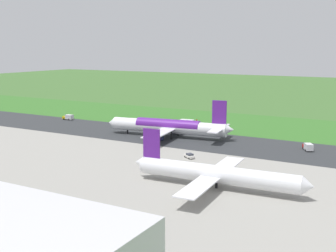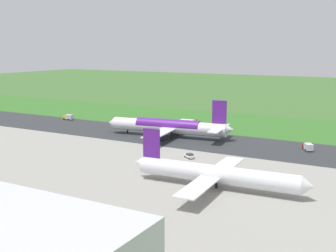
# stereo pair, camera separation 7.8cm
# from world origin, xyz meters

# --- Properties ---
(ground_plane) EXTENTS (800.00, 800.00, 0.00)m
(ground_plane) POSITION_xyz_m (0.00, 0.00, 0.00)
(ground_plane) COLOR #3D662D
(runway_asphalt) EXTENTS (600.00, 32.61, 0.06)m
(runway_asphalt) POSITION_xyz_m (0.00, 0.00, 0.03)
(runway_asphalt) COLOR #2D3033
(runway_asphalt) RESTS_ON ground
(apron_concrete) EXTENTS (440.00, 110.00, 0.05)m
(apron_concrete) POSITION_xyz_m (0.00, 47.54, 0.03)
(apron_concrete) COLOR gray
(apron_concrete) RESTS_ON ground
(grass_verge_foreground) EXTENTS (600.00, 80.00, 0.04)m
(grass_verge_foreground) POSITION_xyz_m (0.00, -33.41, 0.02)
(grass_verge_foreground) COLOR #346B27
(grass_verge_foreground) RESTS_ON ground
(airliner_main) EXTENTS (54.08, 44.41, 15.88)m
(airliner_main) POSITION_xyz_m (-12.58, -0.05, 4.35)
(airliner_main) COLOR white
(airliner_main) RESTS_ON ground
(airliner_parked_near) EXTENTS (48.14, 39.38, 14.05)m
(airliner_parked_near) POSITION_xyz_m (-54.41, 50.47, 3.84)
(airliner_parked_near) COLOR white
(airliner_parked_near) RESTS_ON ground
(service_truck_baggage) EXTENTS (5.85, 2.41, 2.65)m
(service_truck_baggage) POSITION_xyz_m (51.56, -12.08, 1.40)
(service_truck_baggage) COLOR gold
(service_truck_baggage) RESTS_ON ground
(service_car_followme) EXTENTS (4.50, 3.82, 1.62)m
(service_car_followme) POSITION_xyz_m (-35.05, 26.45, 0.84)
(service_car_followme) COLOR silver
(service_car_followme) RESTS_ON ground
(service_truck_fuel) EXTENTS (4.78, 6.16, 2.65)m
(service_truck_fuel) POSITION_xyz_m (-66.64, -3.24, 1.40)
(service_truck_fuel) COLOR #B21914
(service_truck_fuel) RESTS_ON ground
(no_stopping_sign) EXTENTS (0.60, 0.10, 2.63)m
(no_stopping_sign) POSITION_xyz_m (-10.54, -30.38, 1.56)
(no_stopping_sign) COLOR slate
(no_stopping_sign) RESTS_ON ground
(traffic_cone_orange) EXTENTS (0.40, 0.40, 0.55)m
(traffic_cone_orange) POSITION_xyz_m (-3.63, -34.76, 0.28)
(traffic_cone_orange) COLOR orange
(traffic_cone_orange) RESTS_ON ground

